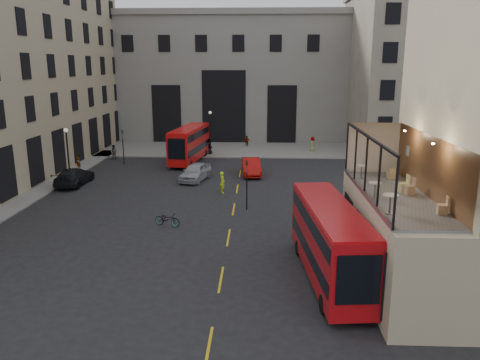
{
  "coord_description": "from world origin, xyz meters",
  "views": [
    {
      "loc": [
        -0.12,
        -22.01,
        10.72
      ],
      "look_at": [
        -1.4,
        9.2,
        3.0
      ],
      "focal_mm": 35.0,
      "sensor_mm": 36.0,
      "label": 1
    }
  ],
  "objects_px": {
    "cafe_table_near": "(390,201)",
    "traffic_light_near": "(247,179)",
    "street_lamp_a": "(69,161)",
    "pedestrian_c": "(247,142)",
    "bicycle": "(167,219)",
    "cafe_chair_a": "(443,209)",
    "car_a": "(195,172)",
    "cafe_table_mid": "(375,188)",
    "street_lamp_b": "(210,135)",
    "traffic_light_far": "(123,143)",
    "cyclist": "(222,182)",
    "cafe_chair_b": "(409,189)",
    "cafe_chair_c": "(404,187)",
    "bus_near": "(330,239)",
    "cafe_table_far": "(361,170)",
    "bus_far": "(190,142)",
    "pedestrian_e": "(78,162)",
    "pedestrian_d": "(312,144)",
    "car_c": "(74,176)",
    "cafe_chair_d": "(393,173)",
    "pedestrian_b": "(210,147)",
    "car_b": "(251,167)",
    "pedestrian_a": "(114,152)"
  },
  "relations": [
    {
      "from": "cafe_chair_a",
      "to": "cafe_chair_b",
      "type": "relative_size",
      "value": 0.92
    },
    {
      "from": "pedestrian_d",
      "to": "cafe_chair_d",
      "type": "distance_m",
      "value": 33.47
    },
    {
      "from": "pedestrian_b",
      "to": "pedestrian_d",
      "type": "height_order",
      "value": "pedestrian_d"
    },
    {
      "from": "car_c",
      "to": "traffic_light_far",
      "type": "bearing_deg",
      "value": -101.07
    },
    {
      "from": "street_lamp_b",
      "to": "car_c",
      "type": "xyz_separation_m",
      "value": [
        -11.0,
        -15.08,
        -1.61
      ]
    },
    {
      "from": "cafe_chair_d",
      "to": "pedestrian_d",
      "type": "bearing_deg",
      "value": 91.12
    },
    {
      "from": "car_b",
      "to": "cafe_chair_b",
      "type": "relative_size",
      "value": 5.87
    },
    {
      "from": "traffic_light_near",
      "to": "car_c",
      "type": "height_order",
      "value": "traffic_light_near"
    },
    {
      "from": "pedestrian_c",
      "to": "street_lamp_b",
      "type": "bearing_deg",
      "value": 51.32
    },
    {
      "from": "cafe_table_near",
      "to": "traffic_light_near",
      "type": "bearing_deg",
      "value": 113.39
    },
    {
      "from": "cyclist",
      "to": "traffic_light_near",
      "type": "bearing_deg",
      "value": -174.71
    },
    {
      "from": "cyclist",
      "to": "cafe_chair_b",
      "type": "xyz_separation_m",
      "value": [
        10.4,
        -16.49,
        3.92
      ]
    },
    {
      "from": "pedestrian_e",
      "to": "cafe_table_near",
      "type": "height_order",
      "value": "cafe_table_near"
    },
    {
      "from": "car_b",
      "to": "cafe_chair_b",
      "type": "bearing_deg",
      "value": -75.86
    },
    {
      "from": "cyclist",
      "to": "street_lamp_b",
      "type": "bearing_deg",
      "value": -11.09
    },
    {
      "from": "car_a",
      "to": "cafe_table_far",
      "type": "bearing_deg",
      "value": -42.73
    },
    {
      "from": "street_lamp_b",
      "to": "car_a",
      "type": "distance_m",
      "value": 13.03
    },
    {
      "from": "cafe_table_far",
      "to": "bus_far",
      "type": "bearing_deg",
      "value": 117.16
    },
    {
      "from": "street_lamp_b",
      "to": "traffic_light_far",
      "type": "bearing_deg",
      "value": -146.31
    },
    {
      "from": "car_b",
      "to": "cyclist",
      "type": "height_order",
      "value": "cyclist"
    },
    {
      "from": "street_lamp_a",
      "to": "pedestrian_d",
      "type": "xyz_separation_m",
      "value": [
        23.64,
        18.68,
        -1.44
      ]
    },
    {
      "from": "bicycle",
      "to": "cafe_chair_c",
      "type": "xyz_separation_m",
      "value": [
        13.36,
        -7.51,
        4.38
      ]
    },
    {
      "from": "cafe_chair_d",
      "to": "pedestrian_b",
      "type": "bearing_deg",
      "value": 113.54
    },
    {
      "from": "street_lamp_b",
      "to": "bus_near",
      "type": "distance_m",
      "value": 35.0
    },
    {
      "from": "cafe_table_near",
      "to": "cafe_chair_d",
      "type": "xyz_separation_m",
      "value": [
        1.85,
        6.33,
        -0.25
      ]
    },
    {
      "from": "pedestrian_c",
      "to": "cafe_chair_a",
      "type": "bearing_deg",
      "value": 101.51
    },
    {
      "from": "cafe_chair_d",
      "to": "car_b",
      "type": "bearing_deg",
      "value": 112.08
    },
    {
      "from": "cafe_table_mid",
      "to": "car_a",
      "type": "bearing_deg",
      "value": 118.01
    },
    {
      "from": "pedestrian_c",
      "to": "car_c",
      "type": "bearing_deg",
      "value": 52.53
    },
    {
      "from": "bus_near",
      "to": "pedestrian_a",
      "type": "relative_size",
      "value": 5.83
    },
    {
      "from": "cafe_table_mid",
      "to": "cafe_chair_a",
      "type": "distance_m",
      "value": 3.28
    },
    {
      "from": "bicycle",
      "to": "traffic_light_near",
      "type": "bearing_deg",
      "value": -35.35
    },
    {
      "from": "pedestrian_c",
      "to": "bus_far",
      "type": "bearing_deg",
      "value": 56.48
    },
    {
      "from": "traffic_light_near",
      "to": "traffic_light_far",
      "type": "distance_m",
      "value": 21.26
    },
    {
      "from": "street_lamp_a",
      "to": "car_a",
      "type": "xyz_separation_m",
      "value": [
        10.87,
        3.07,
        -1.57
      ]
    },
    {
      "from": "street_lamp_a",
      "to": "pedestrian_b",
      "type": "height_order",
      "value": "street_lamp_a"
    },
    {
      "from": "traffic_light_near",
      "to": "car_c",
      "type": "relative_size",
      "value": 0.71
    },
    {
      "from": "street_lamp_a",
      "to": "cyclist",
      "type": "height_order",
      "value": "street_lamp_a"
    },
    {
      "from": "cafe_chair_a",
      "to": "car_a",
      "type": "bearing_deg",
      "value": 119.86
    },
    {
      "from": "street_lamp_a",
      "to": "cafe_table_far",
      "type": "relative_size",
      "value": 7.37
    },
    {
      "from": "bus_far",
      "to": "pedestrian_c",
      "type": "height_order",
      "value": "bus_far"
    },
    {
      "from": "street_lamp_a",
      "to": "pedestrian_c",
      "type": "relative_size",
      "value": 3.42
    },
    {
      "from": "street_lamp_a",
      "to": "street_lamp_b",
      "type": "bearing_deg",
      "value": 55.49
    },
    {
      "from": "traffic_light_far",
      "to": "cafe_chair_c",
      "type": "height_order",
      "value": "cafe_chair_c"
    },
    {
      "from": "pedestrian_e",
      "to": "pedestrian_d",
      "type": "bearing_deg",
      "value": 126.27
    },
    {
      "from": "traffic_light_far",
      "to": "car_a",
      "type": "distance_m",
      "value": 11.38
    },
    {
      "from": "cyclist",
      "to": "cafe_chair_d",
      "type": "xyz_separation_m",
      "value": [
        10.5,
        -13.2,
        3.96
      ]
    },
    {
      "from": "street_lamp_a",
      "to": "bicycle",
      "type": "bearing_deg",
      "value": -42.98
    },
    {
      "from": "car_a",
      "to": "pedestrian_d",
      "type": "distance_m",
      "value": 20.17
    },
    {
      "from": "cafe_table_mid",
      "to": "cafe_chair_d",
      "type": "relative_size",
      "value": 0.79
    }
  ]
}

